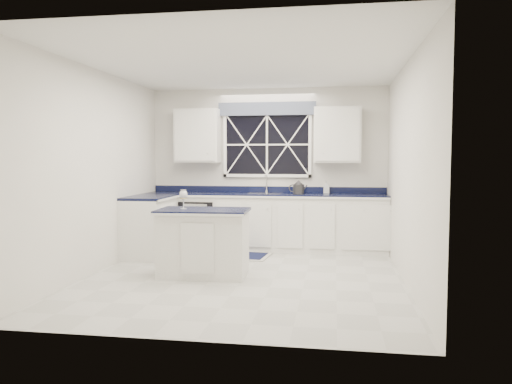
% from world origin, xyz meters
% --- Properties ---
extents(ground, '(4.50, 4.50, 0.00)m').
position_xyz_m(ground, '(0.00, 0.00, 0.00)').
color(ground, '#B6B6B1').
rests_on(ground, ground).
extents(back_wall, '(4.00, 0.10, 2.70)m').
position_xyz_m(back_wall, '(0.00, 2.25, 1.35)').
color(back_wall, beige).
rests_on(back_wall, ground).
extents(base_cabinets, '(3.99, 1.60, 0.90)m').
position_xyz_m(base_cabinets, '(-0.33, 1.78, 0.45)').
color(base_cabinets, silver).
rests_on(base_cabinets, ground).
extents(countertop, '(3.98, 0.64, 0.04)m').
position_xyz_m(countertop, '(0.00, 1.95, 0.92)').
color(countertop, black).
rests_on(countertop, base_cabinets).
extents(dishwasher, '(0.60, 0.58, 0.82)m').
position_xyz_m(dishwasher, '(-1.10, 1.95, 0.41)').
color(dishwasher, black).
rests_on(dishwasher, ground).
extents(window, '(1.65, 0.09, 1.26)m').
position_xyz_m(window, '(0.00, 2.20, 1.83)').
color(window, black).
rests_on(window, ground).
extents(upper_cabinets, '(3.10, 0.34, 0.90)m').
position_xyz_m(upper_cabinets, '(0.00, 2.08, 1.90)').
color(upper_cabinets, silver).
rests_on(upper_cabinets, ground).
extents(faucet, '(0.05, 0.20, 0.30)m').
position_xyz_m(faucet, '(0.00, 2.14, 1.10)').
color(faucet, '#B2B2B4').
rests_on(faucet, countertop).
extents(island, '(1.19, 0.75, 0.87)m').
position_xyz_m(island, '(-0.54, 0.03, 0.44)').
color(island, silver).
rests_on(island, ground).
extents(rug, '(1.15, 0.77, 0.02)m').
position_xyz_m(rug, '(-0.40, 1.35, 0.01)').
color(rug, '#A7A7A2').
rests_on(rug, ground).
extents(kettle, '(0.31, 0.20, 0.22)m').
position_xyz_m(kettle, '(0.55, 2.00, 1.04)').
color(kettle, '#2C2C2E').
rests_on(kettle, countertop).
extents(wine_glass, '(0.11, 0.11, 0.25)m').
position_xyz_m(wine_glass, '(-0.80, 0.03, 1.04)').
color(wine_glass, silver).
rests_on(wine_glass, island).
extents(soap_bottle, '(0.09, 0.10, 0.21)m').
position_xyz_m(soap_bottle, '(1.01, 2.15, 1.04)').
color(soap_bottle, silver).
rests_on(soap_bottle, countertop).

